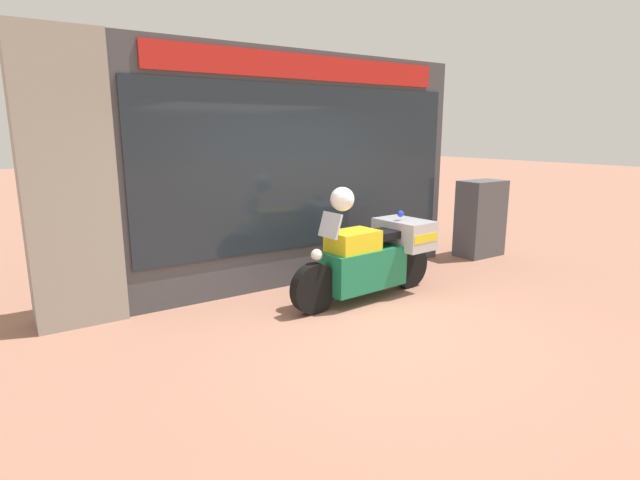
# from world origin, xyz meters

# --- Properties ---
(ground_plane) EXTENTS (60.00, 60.00, 0.00)m
(ground_plane) POSITION_xyz_m (0.00, 0.00, 0.00)
(ground_plane) COLOR #9E6B56
(shop_building) EXTENTS (6.08, 0.55, 3.20)m
(shop_building) POSITION_xyz_m (-0.42, 2.00, 1.61)
(shop_building) COLOR #424247
(shop_building) RESTS_ON ground
(window_display) EXTENTS (4.69, 0.30, 1.82)m
(window_display) POSITION_xyz_m (0.39, 2.03, 0.44)
(window_display) COLOR slate
(window_display) RESTS_ON ground
(paramedic_motorcycle) EXTENTS (2.28, 0.81, 1.20)m
(paramedic_motorcycle) POSITION_xyz_m (0.77, 0.77, 0.56)
(paramedic_motorcycle) COLOR black
(paramedic_motorcycle) RESTS_ON ground
(utility_cabinet) EXTENTS (0.81, 0.49, 1.31)m
(utility_cabinet) POSITION_xyz_m (3.76, 1.47, 0.66)
(utility_cabinet) COLOR #4C4C51
(utility_cabinet) RESTS_ON ground
(white_helmet) EXTENTS (0.29, 0.29, 0.29)m
(white_helmet) POSITION_xyz_m (0.22, 0.73, 1.35)
(white_helmet) COLOR white
(white_helmet) RESTS_ON paramedic_motorcycle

